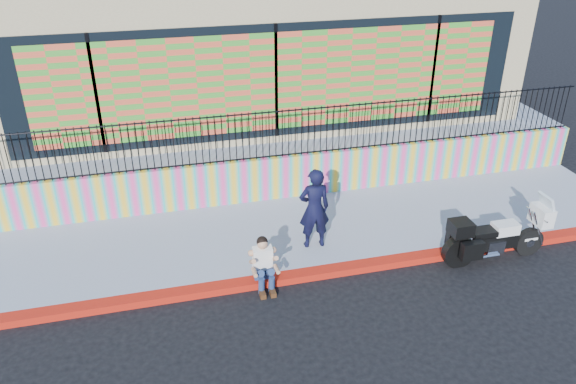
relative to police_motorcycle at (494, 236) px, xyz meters
name	(u,v)px	position (x,y,z in m)	size (l,w,h in m)	color
ground	(323,275)	(-3.60, 0.35, -0.60)	(90.00, 90.00, 0.00)	black
red_curb	(323,272)	(-3.60, 0.35, -0.52)	(16.00, 0.30, 0.15)	#B81B0D
sidewalk	(302,231)	(-3.60, 2.00, -0.52)	(16.00, 3.00, 0.15)	#878FA2
mural_wall	(285,176)	(-3.60, 3.60, 0.10)	(16.00, 0.20, 1.10)	#FE4296
metal_fence	(285,133)	(-3.60, 3.60, 1.25)	(15.80, 0.04, 1.20)	black
elevated_platform	(247,112)	(-3.60, 8.70, 0.03)	(16.00, 10.00, 1.25)	#878FA2
storefront_building	(246,32)	(-3.60, 8.48, 2.65)	(14.00, 8.06, 4.00)	tan
police_motorcycle	(494,236)	(0.00, 0.00, 0.00)	(2.29, 0.76, 1.43)	black
police_officer	(314,208)	(-3.55, 1.26, 0.46)	(0.66, 0.43, 1.81)	black
seated_man	(264,268)	(-4.85, 0.26, -0.15)	(0.54, 0.71, 1.06)	navy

